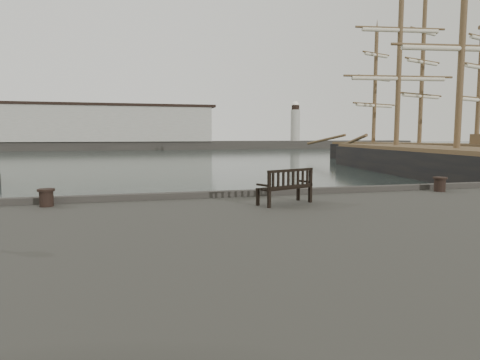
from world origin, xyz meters
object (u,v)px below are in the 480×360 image
object	(u,v)px
bollard_left	(46,198)
tall_ship_main	(455,170)
tall_ship_far	(419,157)
bench	(285,193)
bollard_right	(440,184)

from	to	relation	value
bollard_left	tall_ship_main	bearing A→B (deg)	30.78
tall_ship_far	bench	bearing A→B (deg)	-150.78
bench	bollard_right	bearing A→B (deg)	-11.25
bollard_right	tall_ship_far	world-z (taller)	tall_ship_far
bollard_left	tall_ship_main	size ratio (longest dim) A/B	0.01
bollard_right	tall_ship_far	bearing A→B (deg)	53.49
bollard_left	tall_ship_main	world-z (taller)	tall_ship_main
bench	bollard_left	bearing A→B (deg)	146.45
tall_ship_main	tall_ship_far	xyz separation A→B (m)	(10.53, 18.25, 0.04)
tall_ship_main	tall_ship_far	distance (m)	21.07
tall_ship_main	tall_ship_far	size ratio (longest dim) A/B	1.42
tall_ship_main	tall_ship_far	world-z (taller)	tall_ship_main
bollard_left	tall_ship_far	distance (m)	51.03
bench	bollard_right	size ratio (longest dim) A/B	3.57
bollard_right	tall_ship_main	bearing A→B (deg)	47.25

